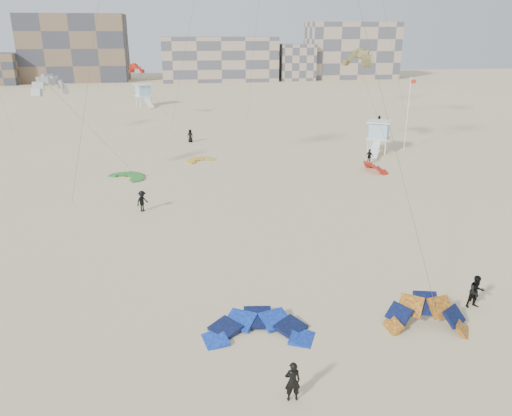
{
  "coord_description": "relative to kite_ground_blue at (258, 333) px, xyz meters",
  "views": [
    {
      "loc": [
        -2.38,
        -18.89,
        13.78
      ],
      "look_at": [
        1.49,
        6.0,
        4.77
      ],
      "focal_mm": 35.0,
      "sensor_mm": 36.0,
      "label": 1
    }
  ],
  "objects": [
    {
      "name": "ground",
      "position": [
        -0.89,
        -1.42,
        0.0
      ],
      "size": [
        320.0,
        320.0,
        0.0
      ],
      "primitive_type": "plane",
      "color": "beige",
      "rests_on": "ground"
    },
    {
      "name": "kite_ground_blue",
      "position": [
        0.0,
        0.0,
        0.0
      ],
      "size": [
        5.29,
        5.51,
        1.87
      ],
      "primitive_type": null,
      "rotation": [
        0.19,
        0.0,
        -0.12
      ],
      "color": "blue",
      "rests_on": "ground"
    },
    {
      "name": "kite_ground_orange",
      "position": [
        8.22,
        -0.75,
        0.0
      ],
      "size": [
        4.73,
        4.75,
        3.93
      ],
      "primitive_type": null,
      "rotation": [
        0.79,
        0.0,
        -0.24
      ],
      "color": "#FF9E24",
      "rests_on": "ground"
    },
    {
      "name": "kite_ground_green",
      "position": [
        -8.49,
        28.59,
        0.0
      ],
      "size": [
        5.32,
        5.32,
        0.64
      ],
      "primitive_type": null,
      "rotation": [
        0.05,
        0.0,
        -0.77
      ],
      "color": "#328B28",
      "rests_on": "ground"
    },
    {
      "name": "kite_ground_red_far",
      "position": [
        16.52,
        27.09,
        0.0
      ],
      "size": [
        3.69,
        3.55,
        2.97
      ],
      "primitive_type": null,
      "rotation": [
        0.64,
        0.0,
        1.75
      ],
      "color": "red",
      "rests_on": "ground"
    },
    {
      "name": "kite_ground_yellow",
      "position": [
        -1.13,
        34.17,
        0.0
      ],
      "size": [
        4.12,
        4.2,
        0.56
      ],
      "primitive_type": null,
      "rotation": [
        0.05,
        0.0,
        0.45
      ],
      "color": "gold",
      "rests_on": "ground"
    },
    {
      "name": "kitesurfer_main",
      "position": [
        0.6,
        -4.7,
        0.87
      ],
      "size": [
        0.64,
        0.43,
        1.74
      ],
      "primitive_type": "imported",
      "rotation": [
        0.0,
        0.0,
        3.13
      ],
      "color": "black",
      "rests_on": "ground"
    },
    {
      "name": "kitesurfer_b",
      "position": [
        11.63,
        0.65,
        0.91
      ],
      "size": [
        0.9,
        0.72,
        1.81
      ],
      "primitive_type": "imported",
      "rotation": [
        0.0,
        0.0,
        0.03
      ],
      "color": "black",
      "rests_on": "ground"
    },
    {
      "name": "kitesurfer_c",
      "position": [
        -6.48,
        18.41,
        0.86
      ],
      "size": [
        1.23,
        1.25,
        1.72
      ],
      "primitive_type": "imported",
      "rotation": [
        0.0,
        0.0,
        0.81
      ],
      "color": "black",
      "rests_on": "ground"
    },
    {
      "name": "kitesurfer_d",
      "position": [
        17.09,
        30.17,
        0.8
      ],
      "size": [
        0.89,
        0.98,
        1.61
      ],
      "primitive_type": "imported",
      "rotation": [
        0.0,
        0.0,
        2.24
      ],
      "color": "black",
      "rests_on": "ground"
    },
    {
      "name": "kitesurfer_e",
      "position": [
        -1.88,
        44.32,
        0.83
      ],
      "size": [
        0.94,
        0.76,
        1.66
      ],
      "primitive_type": "imported",
      "rotation": [
        0.0,
        0.0,
        -0.33
      ],
      "color": "black",
      "rests_on": "ground"
    },
    {
      "name": "kitesurfer_f",
      "position": [
        26.74,
        51.44,
        0.8
      ],
      "size": [
        0.76,
        1.54,
        1.59
      ],
      "primitive_type": "imported",
      "rotation": [
        0.0,
        0.0,
        -1.36
      ],
      "color": "black",
      "rests_on": "ground"
    },
    {
      "name": "kite_fly_grey",
      "position": [
        -14.37,
        27.09,
        9.02
      ],
      "size": [
        8.52,
        4.58,
        9.21
      ],
      "rotation": [
        0.0,
        0.0,
        0.8
      ],
      "color": "silver",
      "rests_on": "ground"
    },
    {
      "name": "kite_fly_olive",
      "position": [
        16.94,
        35.5,
        10.67
      ],
      "size": [
        4.94,
        9.48,
        11.24
      ],
      "rotation": [
        0.0,
        0.0,
        -1.1
      ],
      "color": "olive",
      "rests_on": "ground"
    },
    {
      "name": "kite_fly_red",
      "position": [
        -9.43,
        62.37,
        8.0
      ],
      "size": [
        6.93,
        6.59,
        8.28
      ],
      "rotation": [
        0.0,
        0.0,
        2.32
      ],
      "color": "red",
      "rests_on": "ground"
    },
    {
      "name": "lifeguard_tower_near",
      "position": [
        20.0,
        35.07,
        1.86
      ],
      "size": [
        3.61,
        5.62,
        3.74
      ],
      "rotation": [
        0.0,
        0.0,
        -0.51
      ],
      "color": "white",
      "rests_on": "ground"
    },
    {
      "name": "lifeguard_tower_far",
      "position": [
        -9.65,
        78.76,
        2.04
      ],
      "size": [
        3.81,
        6.13,
        4.12
      ],
      "rotation": [
        0.0,
        0.0,
        0.4
      ],
      "color": "white",
      "rests_on": "ground"
    },
    {
      "name": "flagpole",
      "position": [
        23.66,
        35.7,
        4.53
      ],
      "size": [
        0.7,
        0.11,
        8.67
      ],
      "color": "white",
      "rests_on": "ground"
    },
    {
      "name": "condo_west_b",
      "position": [
        -30.89,
        132.58,
        9.0
      ],
      "size": [
        28.0,
        14.0,
        18.0
      ],
      "primitive_type": "cube",
      "color": "brown",
      "rests_on": "ground"
    },
    {
      "name": "condo_mid",
      "position": [
        9.11,
        128.58,
        6.0
      ],
      "size": [
        32.0,
        16.0,
        12.0
      ],
      "primitive_type": "cube",
      "color": "tan",
      "rests_on": "ground"
    },
    {
      "name": "condo_east",
      "position": [
        49.11,
        130.58,
        8.0
      ],
      "size": [
        26.0,
        14.0,
        16.0
      ],
      "primitive_type": "cube",
      "color": "tan",
      "rests_on": "ground"
    },
    {
      "name": "condo_fill_right",
      "position": [
        31.11,
        126.58,
        5.0
      ],
      "size": [
        10.0,
        10.0,
        10.0
      ],
      "primitive_type": "cube",
      "color": "tan",
      "rests_on": "ground"
    }
  ]
}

